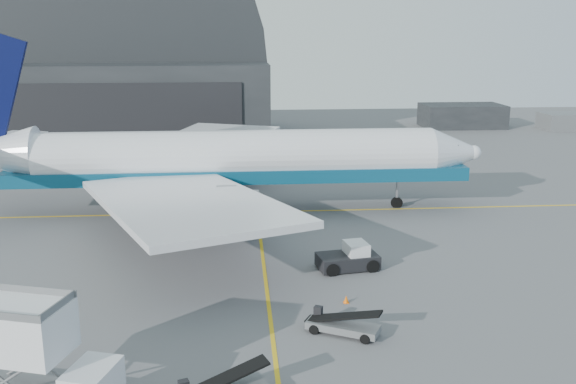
{
  "coord_description": "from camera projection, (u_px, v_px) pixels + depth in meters",
  "views": [
    {
      "loc": [
        -1.76,
        -38.34,
        16.71
      ],
      "look_at": [
        2.1,
        9.75,
        4.5
      ],
      "focal_mm": 40.0,
      "sensor_mm": 36.0,
      "label": 1
    }
  ],
  "objects": [
    {
      "name": "airliner",
      "position": [
        216.0,
        160.0,
        59.66
      ],
      "size": [
        50.86,
        49.32,
        17.85
      ],
      "color": "white",
      "rests_on": "ground"
    },
    {
      "name": "belt_loader_b",
      "position": [
        342.0,
        325.0,
        36.24
      ],
      "size": [
        4.31,
        3.11,
        1.66
      ],
      "rotation": [
        0.0,
        0.0,
        -0.47
      ],
      "color": "slate",
      "rests_on": "ground"
    },
    {
      "name": "distant_bldg_a",
      "position": [
        461.0,
        127.0,
        113.81
      ],
      "size": [
        14.0,
        8.0,
        4.0
      ],
      "primitive_type": "cube",
      "color": "black",
      "rests_on": "ground"
    },
    {
      "name": "hangar",
      "position": [
        106.0,
        77.0,
        100.0
      ],
      "size": [
        50.0,
        28.3,
        28.0
      ],
      "color": "black",
      "rests_on": "ground"
    },
    {
      "name": "ground",
      "position": [
        268.0,
        297.0,
        41.29
      ],
      "size": [
        200.0,
        200.0,
        0.0
      ],
      "primitive_type": "plane",
      "color": "#565659",
      "rests_on": "ground"
    },
    {
      "name": "traffic_cone",
      "position": [
        346.0,
        299.0,
        40.39
      ],
      "size": [
        0.34,
        0.34,
        0.5
      ],
      "color": "#FF6808",
      "rests_on": "ground"
    },
    {
      "name": "catering_truck",
      "position": [
        29.0,
        358.0,
        28.5
      ],
      "size": [
        7.79,
        4.7,
        5.03
      ],
      "rotation": [
        0.0,
        0.0,
        -0.29
      ],
      "color": "slate",
      "rests_on": "ground"
    },
    {
      "name": "taxi_lines",
      "position": [
        260.0,
        236.0,
        53.53
      ],
      "size": [
        80.0,
        42.12,
        0.02
      ],
      "color": "gold",
      "rests_on": "ground"
    },
    {
      "name": "pushback_tug",
      "position": [
        349.0,
        259.0,
        46.12
      ],
      "size": [
        4.61,
        3.14,
        1.97
      ],
      "rotation": [
        0.0,
        0.0,
        0.17
      ],
      "color": "black",
      "rests_on": "ground"
    },
    {
      "name": "distant_bldg_b",
      "position": [
        565.0,
        129.0,
        111.26
      ],
      "size": [
        8.0,
        6.0,
        2.8
      ],
      "primitive_type": "cube",
      "color": "slate",
      "rests_on": "ground"
    }
  ]
}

